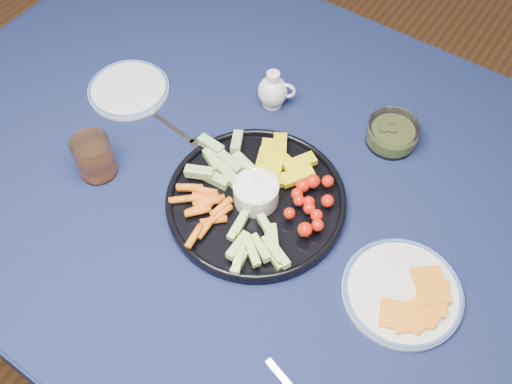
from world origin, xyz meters
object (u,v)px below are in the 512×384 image
Objects in this scene: dining_table at (292,217)px; side_plate_extra at (129,89)px; crudite_platter at (255,197)px; cheese_plate at (403,291)px; creamer_pitcher at (273,91)px; pickle_bowl at (392,134)px; juice_tumbler at (95,159)px.

side_plate_extra is (-0.44, 0.02, 0.10)m from dining_table.
crudite_platter is 0.31m from cheese_plate.
creamer_pitcher reaches higher than dining_table.
crudite_platter reaches higher than cheese_plate.
cheese_plate is (0.43, -0.24, -0.03)m from creamer_pitcher.
pickle_bowl is at bearing 120.37° from cheese_plate.
pickle_bowl is (0.25, 0.05, -0.02)m from creamer_pitcher.
dining_table is 0.29m from cheese_plate.
pickle_bowl is at bearing 11.08° from creamer_pitcher.
dining_table is 4.94× the size of crudite_platter.
dining_table is 0.40m from juice_tumbler.
crudite_platter reaches higher than juice_tumbler.
creamer_pitcher is 0.49m from cheese_plate.
juice_tumbler is at bearing -117.64° from creamer_pitcher.
juice_tumbler is at bearing -63.41° from side_plate_extra.
creamer_pitcher is (-0.16, 0.17, 0.13)m from dining_table.
crudite_platter is 1.93× the size of side_plate_extra.
crudite_platter reaches higher than pickle_bowl.
creamer_pitcher is 0.84× the size of pickle_bowl.
side_plate_extra is at bearing 167.91° from crudite_platter.
dining_table is at bearing -46.05° from creamer_pitcher.
creamer_pitcher is 0.26m from pickle_bowl.
side_plate_extra is at bearing 177.30° from dining_table.
pickle_bowl is (0.14, 0.28, 0.00)m from crudite_platter.
side_plate_extra is (-0.28, -0.15, -0.03)m from creamer_pitcher.
dining_table is at bearing 53.04° from crudite_platter.
cheese_plate is (0.31, -0.01, -0.01)m from crudite_platter.
juice_tumbler reaches higher than side_plate_extra.
cheese_plate is 1.17× the size of side_plate_extra.
dining_table is 0.45m from side_plate_extra.
pickle_bowl is at bearing 42.15° from juice_tumbler.
crudite_platter is 0.31m from pickle_bowl.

